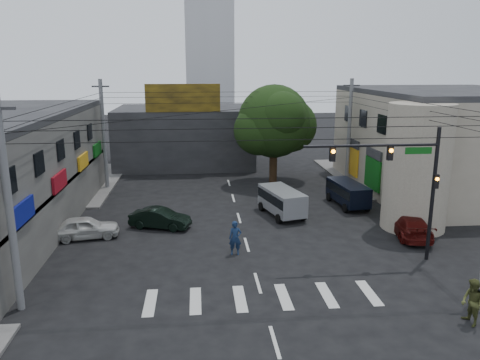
{
  "coord_description": "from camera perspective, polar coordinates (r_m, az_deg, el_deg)",
  "views": [
    {
      "loc": [
        -2.78,
        -23.61,
        10.2
      ],
      "look_at": [
        -0.21,
        4.0,
        3.43
      ],
      "focal_mm": 35.0,
      "sensor_mm": 36.0,
      "label": 1
    }
  ],
  "objects": [
    {
      "name": "corner_column",
      "position": [
        31.47,
        20.78,
        1.45
      ],
      "size": [
        4.0,
        4.0,
        8.0
      ],
      "primitive_type": "cylinder",
      "color": "gray",
      "rests_on": "ground"
    },
    {
      "name": "utility_pole_near_left",
      "position": [
        21.35,
        -26.33,
        -2.95
      ],
      "size": [
        0.32,
        0.32,
        9.2
      ],
      "primitive_type": "cylinder",
      "color": "#59595B",
      "rests_on": "ground"
    },
    {
      "name": "maroon_sedan",
      "position": [
        30.63,
        20.01,
        -5.27
      ],
      "size": [
        3.34,
        5.24,
        1.35
      ],
      "primitive_type": "imported",
      "rotation": [
        0.0,
        0.0,
        2.98
      ],
      "color": "#470C0A",
      "rests_on": "ground"
    },
    {
      "name": "dark_sedan",
      "position": [
        30.7,
        -9.71,
        -4.63
      ],
      "size": [
        3.7,
        4.72,
        1.29
      ],
      "primitive_type": "imported",
      "rotation": [
        0.0,
        0.0,
        1.25
      ],
      "color": "black",
      "rests_on": "ground"
    },
    {
      "name": "white_compact",
      "position": [
        29.99,
        -18.35,
        -5.52
      ],
      "size": [
        2.91,
        4.52,
        1.36
      ],
      "primitive_type": "imported",
      "rotation": [
        0.0,
        0.0,
        1.74
      ],
      "color": "#B7B7B3",
      "rests_on": "ground"
    },
    {
      "name": "silver_minivan",
      "position": [
        32.77,
        5.11,
        -2.76
      ],
      "size": [
        5.26,
        3.98,
        1.88
      ],
      "primitive_type": null,
      "rotation": [
        0.0,
        0.0,
        1.83
      ],
      "color": "gray",
      "rests_on": "ground"
    },
    {
      "name": "ground",
      "position": [
        25.86,
        1.3,
        -9.52
      ],
      "size": [
        160.0,
        160.0,
        0.0
      ],
      "primitive_type": "plane",
      "color": "black",
      "rests_on": "ground"
    },
    {
      "name": "utility_pole_far_left",
      "position": [
        40.74,
        -16.27,
        5.26
      ],
      "size": [
        0.32,
        0.32,
        9.2
      ],
      "primitive_type": "cylinder",
      "color": "#59595B",
      "rests_on": "ground"
    },
    {
      "name": "building_right",
      "position": [
        42.55,
        24.05,
        4.14
      ],
      "size": [
        14.0,
        18.0,
        8.0
      ],
      "primitive_type": "cube",
      "color": "gray",
      "rests_on": "ground"
    },
    {
      "name": "navy_van",
      "position": [
        35.81,
        13.0,
        -1.72
      ],
      "size": [
        4.83,
        2.69,
        1.78
      ],
      "primitive_type": null,
      "rotation": [
        0.0,
        0.0,
        1.68
      ],
      "color": "black",
      "rests_on": "ground"
    },
    {
      "name": "traffic_officer",
      "position": [
        26.03,
        -0.58,
        -7.09
      ],
      "size": [
        0.75,
        0.53,
        1.91
      ],
      "primitive_type": "imported",
      "rotation": [
        0.0,
        0.0,
        -0.05
      ],
      "color": "#132443",
      "rests_on": "ground"
    },
    {
      "name": "traffic_gantry",
      "position": [
        25.54,
        19.35,
        0.79
      ],
      "size": [
        7.1,
        0.35,
        7.2
      ],
      "color": "black",
      "rests_on": "ground"
    },
    {
      "name": "sidewalk_far_right",
      "position": [
        47.6,
        20.71,
        0.53
      ],
      "size": [
        16.0,
        16.0,
        0.15
      ],
      "primitive_type": "cube",
      "color": "#514F4C",
      "rests_on": "ground"
    },
    {
      "name": "tower_distant",
      "position": [
        94.39,
        -3.85,
        20.86
      ],
      "size": [
        9.0,
        9.0,
        44.0
      ],
      "primitive_type": "cube",
      "color": "silver",
      "rests_on": "ground"
    },
    {
      "name": "building_far",
      "position": [
        50.14,
        -6.69,
        5.36
      ],
      "size": [
        14.0,
        10.0,
        6.0
      ],
      "primitive_type": "cube",
      "color": "#232326",
      "rests_on": "ground"
    },
    {
      "name": "billboard",
      "position": [
        44.82,
        -6.98,
        9.9
      ],
      "size": [
        7.0,
        0.3,
        2.6
      ],
      "primitive_type": "cube",
      "color": "olive",
      "rests_on": "building_far"
    },
    {
      "name": "utility_pole_far_right",
      "position": [
        42.15,
        13.16,
        5.72
      ],
      "size": [
        0.32,
        0.32,
        9.2
      ],
      "primitive_type": "cylinder",
      "color": "#59595B",
      "rests_on": "ground"
    },
    {
      "name": "pedestrian_olive",
      "position": [
        21.52,
        26.47,
        -13.21
      ],
      "size": [
        1.06,
        0.89,
        1.95
      ],
      "primitive_type": "imported",
      "rotation": [
        0.0,
        0.0,
        -1.49
      ],
      "color": "#414620",
      "rests_on": "ground"
    },
    {
      "name": "street_tree",
      "position": [
        41.44,
        4.16,
        7.12
      ],
      "size": [
        6.4,
        6.4,
        8.7
      ],
      "color": "black",
      "rests_on": "ground"
    },
    {
      "name": "sidewalk_far_left",
      "position": [
        45.44,
        -24.74,
        -0.45
      ],
      "size": [
        16.0,
        16.0,
        0.15
      ],
      "primitive_type": "cube",
      "color": "#514F4C",
      "rests_on": "ground"
    }
  ]
}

